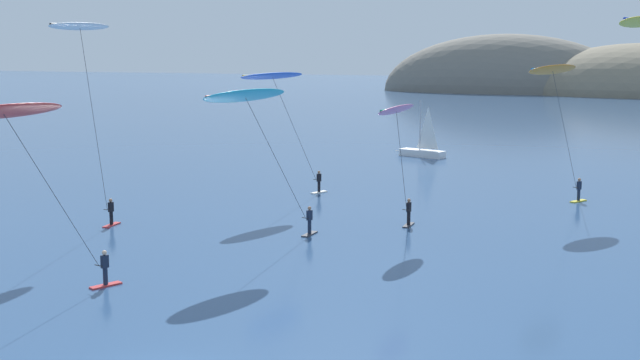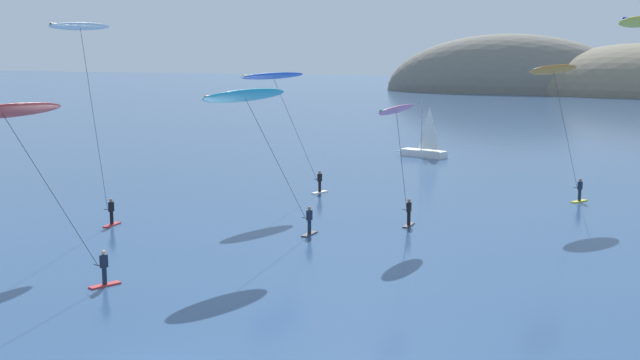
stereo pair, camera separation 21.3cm
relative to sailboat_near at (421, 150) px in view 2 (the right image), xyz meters
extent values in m
ellipsoid|color=slate|center=(-9.85, 129.36, -0.64)|extent=(63.21, 27.16, 29.33)
cube|color=white|center=(0.29, -0.10, -0.29)|extent=(5.00, 2.87, 0.70)
cone|color=white|center=(-1.98, 0.67, -0.29)|extent=(2.26, 1.32, 0.67)
cylinder|color=#B2B2B7|center=(0.01, 0.00, 2.56)|extent=(0.12, 0.12, 5.00)
pyramid|color=white|center=(0.86, -0.29, 2.38)|extent=(1.73, 0.65, 4.25)
cylinder|color=#A5A5AD|center=(0.86, -0.29, 0.31)|extent=(1.73, 0.65, 0.08)
cube|color=silver|center=(-2.11, -23.19, -0.60)|extent=(0.89, 1.55, 0.08)
cylinder|color=black|center=(-2.11, -23.19, -0.16)|extent=(0.22, 0.22, 0.80)
cube|color=black|center=(-2.11, -23.19, 0.54)|extent=(0.30, 0.39, 0.60)
sphere|color=#9E7051|center=(-2.11, -23.19, 0.96)|extent=(0.22, 0.22, 0.22)
cylinder|color=black|center=(-2.22, -23.52, 0.42)|extent=(0.53, 0.21, 0.04)
ellipsoid|color=blue|center=(-3.74, -27.98, 8.34)|extent=(3.28, 6.24, 0.67)
cylinder|color=gold|center=(-3.74, -27.98, 8.39)|extent=(2.02, 5.55, 0.16)
cylinder|color=#333338|center=(-2.98, -25.75, 4.33)|extent=(1.55, 4.49, 7.84)
cube|color=red|center=(-10.04, -38.52, -0.60)|extent=(0.50, 1.52, 0.08)
cylinder|color=black|center=(-10.04, -38.52, -0.16)|extent=(0.22, 0.22, 0.80)
cube|color=black|center=(-10.04, -38.52, 0.54)|extent=(0.22, 0.35, 0.60)
sphere|color=#9E7051|center=(-10.04, -38.52, 0.96)|extent=(0.22, 0.22, 0.22)
cylinder|color=black|center=(-10.06, -38.87, 0.42)|extent=(0.55, 0.07, 0.04)
ellipsoid|color=white|center=(-10.14, -40.57, 11.48)|extent=(1.37, 5.08, 0.57)
cylinder|color=black|center=(-10.14, -40.57, 11.53)|extent=(0.39, 4.78, 0.16)
cylinder|color=#333338|center=(-10.10, -39.72, 5.90)|extent=(0.11, 1.73, 10.96)
cube|color=#2D2D33|center=(7.21, -31.96, -0.60)|extent=(0.41, 1.50, 0.08)
cylinder|color=black|center=(7.21, -31.96, -0.16)|extent=(0.22, 0.22, 0.80)
cube|color=black|center=(7.21, -31.96, 0.54)|extent=(0.25, 0.36, 0.60)
sphere|color=#9E7051|center=(7.21, -31.96, 0.96)|extent=(0.22, 0.22, 0.22)
cylinder|color=black|center=(7.16, -32.31, 0.42)|extent=(0.55, 0.12, 0.04)
ellipsoid|color=pink|center=(6.91, -34.09, 6.70)|extent=(1.77, 4.67, 0.77)
cylinder|color=#14895B|center=(6.91, -34.09, 6.75)|extent=(0.77, 4.31, 0.16)
cylinder|color=#333338|center=(7.04, -33.20, 3.51)|extent=(0.28, 1.81, 6.19)
cube|color=red|center=(-2.60, -49.47, -0.60)|extent=(1.00, 1.53, 0.08)
cylinder|color=#192338|center=(-2.60, -49.47, -0.16)|extent=(0.22, 0.22, 0.80)
cube|color=#192338|center=(-2.60, -49.47, 0.54)|extent=(0.28, 0.38, 0.60)
sphere|color=beige|center=(-2.60, -49.47, 0.96)|extent=(0.22, 0.22, 0.22)
cylinder|color=black|center=(-2.69, -49.81, 0.42)|extent=(0.54, 0.17, 0.04)
ellipsoid|color=red|center=(-3.73, -54.05, 7.74)|extent=(2.79, 5.69, 0.85)
cylinder|color=#23D6DB|center=(-3.73, -54.05, 7.79)|extent=(1.41, 5.10, 0.16)
cylinder|color=#333338|center=(-3.21, -51.93, 4.03)|extent=(1.08, 4.26, 7.24)
cube|color=#2D2D33|center=(2.37, -36.43, -0.60)|extent=(0.48, 1.52, 0.08)
cylinder|color=#192338|center=(2.37, -36.43, -0.16)|extent=(0.22, 0.22, 0.80)
cube|color=#192338|center=(2.37, -36.43, 0.54)|extent=(0.30, 0.39, 0.60)
sphere|color=#9E7051|center=(2.37, -36.43, 0.96)|extent=(0.22, 0.22, 0.22)
cylinder|color=black|center=(2.25, -36.76, 0.42)|extent=(0.53, 0.22, 0.04)
ellipsoid|color=#23B2C6|center=(0.68, -41.28, 7.78)|extent=(3.39, 5.99, 0.91)
cylinder|color=#DB4C38|center=(0.68, -41.28, 7.83)|extent=(1.96, 5.26, 0.16)
cylinder|color=#333338|center=(1.47, -39.02, 4.05)|extent=(1.60, 4.54, 7.27)
cube|color=yellow|center=(16.60, -19.85, -0.60)|extent=(1.12, 1.49, 0.08)
cylinder|color=#192338|center=(16.60, -19.85, -0.16)|extent=(0.22, 0.22, 0.80)
cube|color=#192338|center=(16.60, -19.85, 0.54)|extent=(0.35, 0.39, 0.60)
sphere|color=#9E7051|center=(16.60, -19.85, 0.96)|extent=(0.22, 0.22, 0.22)
cylinder|color=black|center=(16.42, -20.15, 0.42)|extent=(0.49, 0.32, 0.04)
ellipsoid|color=orange|center=(14.67, -23.07, 8.83)|extent=(3.81, 4.92, 0.89)
cylinder|color=#0F7FE5|center=(14.67, -23.07, 8.88)|extent=(2.46, 3.98, 0.16)
cylinder|color=#333338|center=(15.55, -21.61, 4.57)|extent=(1.77, 2.95, 8.32)
camera|label=1|loc=(19.42, -79.33, 10.20)|focal=45.00mm
camera|label=2|loc=(19.62, -79.26, 10.20)|focal=45.00mm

